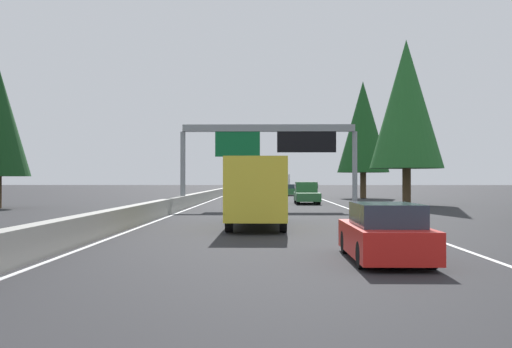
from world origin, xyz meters
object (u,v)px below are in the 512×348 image
at_px(sedan_far_left, 385,234).
at_px(pickup_near_center, 307,193).
at_px(sedan_distant_b, 293,190).
at_px(sign_gantry_overhead, 271,142).
at_px(conifer_right_near, 406,104).
at_px(bus_mid_left, 283,181).
at_px(box_truck_far_center, 257,190).
at_px(conifer_right_mid, 363,127).

height_order(sedan_far_left, pickup_near_center, pickup_near_center).
relative_size(sedan_far_left, sedan_distant_b, 1.00).
bearing_deg(pickup_near_center, sign_gantry_overhead, 160.50).
bearing_deg(conifer_right_near, bus_mid_left, 6.51).
height_order(box_truck_far_center, conifer_right_near, conifer_right_near).
distance_m(sedan_distant_b, conifer_right_near, 29.75).
height_order(box_truck_far_center, sedan_distant_b, box_truck_far_center).
distance_m(sedan_distant_b, conifer_right_mid, 14.74).
xyz_separation_m(pickup_near_center, conifer_right_near, (-2.46, -8.04, 7.36)).
relative_size(bus_mid_left, conifer_right_near, 0.84).
bearing_deg(sign_gantry_overhead, conifer_right_near, -60.33).
bearing_deg(box_truck_far_center, bus_mid_left, -2.19).
bearing_deg(conifer_right_mid, conifer_right_near, -177.46).
bearing_deg(conifer_right_near, pickup_near_center, 72.97).
bearing_deg(conifer_right_mid, box_truck_far_center, 164.34).
height_order(box_truck_far_center, conifer_right_mid, conifer_right_mid).
bearing_deg(sedan_distant_b, pickup_near_center, -179.99).
bearing_deg(sign_gantry_overhead, sedan_far_left, -174.21).
relative_size(sedan_far_left, conifer_right_mid, 0.34).
bearing_deg(box_truck_far_center, conifer_right_near, -27.74).
height_order(sign_gantry_overhead, bus_mid_left, sign_gantry_overhead).
xyz_separation_m(sign_gantry_overhead, conifer_right_mid, (23.43, -10.41, 3.16)).
bearing_deg(conifer_right_mid, pickup_near_center, 153.49).
height_order(sign_gantry_overhead, conifer_right_mid, conifer_right_mid).
bearing_deg(conifer_right_mid, sign_gantry_overhead, 156.04).
distance_m(bus_mid_left, conifer_right_near, 73.06).
xyz_separation_m(sedan_far_left, conifer_right_near, (33.16, -8.45, 7.59)).
relative_size(sedan_distant_b, conifer_right_near, 0.32).
bearing_deg(box_truck_far_center, sedan_distant_b, -4.36).
relative_size(bus_mid_left, pickup_near_center, 2.05).
bearing_deg(sedan_distant_b, conifer_right_mid, -145.37).
relative_size(sign_gantry_overhead, conifer_right_mid, 0.97).
bearing_deg(bus_mid_left, pickup_near_center, -179.83).
relative_size(sedan_distant_b, conifer_right_mid, 0.34).
xyz_separation_m(sedan_distant_b, conifer_right_near, (-27.62, -8.05, 7.59)).
bearing_deg(sedan_distant_b, sedan_far_left, 179.62).
xyz_separation_m(bus_mid_left, conifer_right_mid, (-55.23, -7.49, 6.22)).
bearing_deg(bus_mid_left, conifer_right_near, -173.49).
distance_m(conifer_right_near, conifer_right_mid, 17.09).
xyz_separation_m(sedan_far_left, sedan_distant_b, (60.78, -0.40, 0.00)).
height_order(sign_gantry_overhead, box_truck_far_center, sign_gantry_overhead).
bearing_deg(pickup_near_center, bus_mid_left, 0.17).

